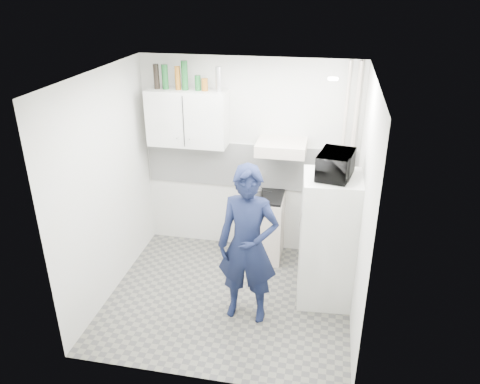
# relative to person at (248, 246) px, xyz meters

# --- Properties ---
(floor) EXTENTS (2.80, 2.80, 0.00)m
(floor) POSITION_rel_person_xyz_m (-0.27, 0.24, -0.89)
(floor) COLOR #605F52
(floor) RESTS_ON ground
(ceiling) EXTENTS (2.80, 2.80, 0.00)m
(ceiling) POSITION_rel_person_xyz_m (-0.27, 0.24, 1.71)
(ceiling) COLOR white
(ceiling) RESTS_ON wall_back
(wall_back) EXTENTS (2.80, 0.00, 2.80)m
(wall_back) POSITION_rel_person_xyz_m (-0.27, 1.49, 0.41)
(wall_back) COLOR silver
(wall_back) RESTS_ON floor
(wall_left) EXTENTS (0.00, 2.60, 2.60)m
(wall_left) POSITION_rel_person_xyz_m (-1.67, 0.24, 0.41)
(wall_left) COLOR silver
(wall_left) RESTS_ON floor
(wall_right) EXTENTS (0.00, 2.60, 2.60)m
(wall_right) POSITION_rel_person_xyz_m (1.13, 0.24, 0.41)
(wall_right) COLOR silver
(wall_right) RESTS_ON floor
(person) EXTENTS (0.66, 0.45, 1.78)m
(person) POSITION_rel_person_xyz_m (0.00, 0.00, 0.00)
(person) COLOR black
(person) RESTS_ON floor
(stove) EXTENTS (0.55, 0.55, 0.88)m
(stove) POSITION_rel_person_xyz_m (-0.03, 1.24, -0.45)
(stove) COLOR beige
(stove) RESTS_ON floor
(fridge) EXTENTS (0.68, 0.68, 1.54)m
(fridge) POSITION_rel_person_xyz_m (0.83, 0.50, -0.12)
(fridge) COLOR white
(fridge) RESTS_ON floor
(stove_top) EXTENTS (0.53, 0.53, 0.03)m
(stove_top) POSITION_rel_person_xyz_m (-0.03, 1.24, 0.01)
(stove_top) COLOR black
(stove_top) RESTS_ON stove
(saucepan) EXTENTS (0.19, 0.19, 0.11)m
(saucepan) POSITION_rel_person_xyz_m (-0.13, 1.17, 0.07)
(saucepan) COLOR silver
(saucepan) RESTS_ON stove_top
(microwave) EXTENTS (0.55, 0.42, 0.27)m
(microwave) POSITION_rel_person_xyz_m (0.83, 0.50, 0.78)
(microwave) COLOR black
(microwave) RESTS_ON fridge
(bottle_a) EXTENTS (0.07, 0.07, 0.30)m
(bottle_a) POSITION_rel_person_xyz_m (-1.39, 1.32, 1.46)
(bottle_a) COLOR black
(bottle_a) RESTS_ON upper_cabinet
(bottle_b) EXTENTS (0.08, 0.08, 0.30)m
(bottle_b) POSITION_rel_person_xyz_m (-1.28, 1.32, 1.46)
(bottle_b) COLOR #144C1E
(bottle_b) RESTS_ON upper_cabinet
(bottle_c) EXTENTS (0.07, 0.07, 0.28)m
(bottle_c) POSITION_rel_person_xyz_m (-1.12, 1.32, 1.45)
(bottle_c) COLOR brown
(bottle_c) RESTS_ON upper_cabinet
(bottle_d) EXTENTS (0.08, 0.08, 0.35)m
(bottle_d) POSITION_rel_person_xyz_m (-1.03, 1.32, 1.48)
(bottle_d) COLOR #144C1E
(bottle_d) RESTS_ON upper_cabinet
(canister_a) EXTENTS (0.07, 0.07, 0.18)m
(canister_a) POSITION_rel_person_xyz_m (-0.87, 1.32, 1.40)
(canister_a) COLOR #144C1E
(canister_a) RESTS_ON upper_cabinet
(canister_b) EXTENTS (0.08, 0.08, 0.15)m
(canister_b) POSITION_rel_person_xyz_m (-0.78, 1.32, 1.38)
(canister_b) COLOR brown
(canister_b) RESTS_ON upper_cabinet
(bottle_e) EXTENTS (0.07, 0.07, 0.29)m
(bottle_e) POSITION_rel_person_xyz_m (-0.61, 1.32, 1.46)
(bottle_e) COLOR silver
(bottle_e) RESTS_ON upper_cabinet
(upper_cabinet) EXTENTS (1.00, 0.35, 0.70)m
(upper_cabinet) POSITION_rel_person_xyz_m (-1.02, 1.32, 0.96)
(upper_cabinet) COLOR white
(upper_cabinet) RESTS_ON wall_back
(range_hood) EXTENTS (0.60, 0.50, 0.14)m
(range_hood) POSITION_rel_person_xyz_m (0.18, 1.24, 0.68)
(range_hood) COLOR beige
(range_hood) RESTS_ON wall_back
(backsplash) EXTENTS (2.74, 0.03, 0.60)m
(backsplash) POSITION_rel_person_xyz_m (-0.27, 1.48, 0.31)
(backsplash) COLOR white
(backsplash) RESTS_ON wall_back
(pipe_a) EXTENTS (0.05, 0.05, 2.60)m
(pipe_a) POSITION_rel_person_xyz_m (1.03, 1.41, 0.41)
(pipe_a) COLOR beige
(pipe_a) RESTS_ON floor
(pipe_b) EXTENTS (0.04, 0.04, 2.60)m
(pipe_b) POSITION_rel_person_xyz_m (0.91, 1.41, 0.41)
(pipe_b) COLOR beige
(pipe_b) RESTS_ON floor
(ceiling_spot_fixture) EXTENTS (0.10, 0.10, 0.02)m
(ceiling_spot_fixture) POSITION_rel_person_xyz_m (0.73, 0.44, 1.68)
(ceiling_spot_fixture) COLOR white
(ceiling_spot_fixture) RESTS_ON ceiling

